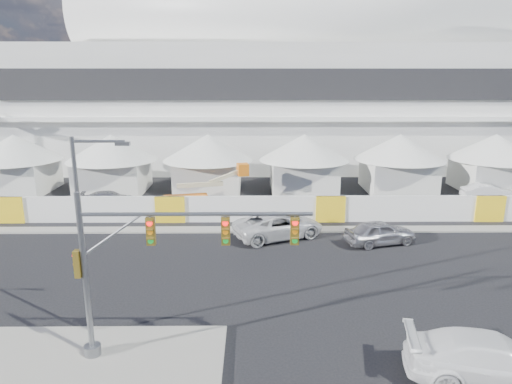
{
  "coord_description": "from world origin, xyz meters",
  "views": [
    {
      "loc": [
        0.11,
        -18.29,
        10.74
      ],
      "look_at": [
        0.38,
        10.0,
        3.47
      ],
      "focal_mm": 32.0,
      "sensor_mm": 36.0,
      "label": 1
    }
  ],
  "objects_px": {
    "sedan_silver": "(380,232)",
    "lot_car_c": "(110,199)",
    "streetlight_median": "(86,224)",
    "boom_lift": "(194,198)",
    "lot_car_a": "(489,193)",
    "traffic_mast": "(138,267)",
    "pickup_near": "(492,360)",
    "pickup_curb": "(279,225)"
  },
  "relations": [
    {
      "from": "sedan_silver",
      "to": "lot_car_c",
      "type": "relative_size",
      "value": 1.0
    },
    {
      "from": "streetlight_median",
      "to": "boom_lift",
      "type": "bearing_deg",
      "value": 84.07
    },
    {
      "from": "boom_lift",
      "to": "sedan_silver",
      "type": "bearing_deg",
      "value": -44.89
    },
    {
      "from": "lot_car_a",
      "to": "traffic_mast",
      "type": "height_order",
      "value": "traffic_mast"
    },
    {
      "from": "pickup_near",
      "to": "traffic_mast",
      "type": "height_order",
      "value": "traffic_mast"
    },
    {
      "from": "pickup_curb",
      "to": "sedan_silver",
      "type": "bearing_deg",
      "value": -124.53
    },
    {
      "from": "traffic_mast",
      "to": "boom_lift",
      "type": "xyz_separation_m",
      "value": [
        -0.51,
        20.49,
        -2.86
      ]
    },
    {
      "from": "pickup_near",
      "to": "traffic_mast",
      "type": "distance_m",
      "value": 13.24
    },
    {
      "from": "streetlight_median",
      "to": "boom_lift",
      "type": "relative_size",
      "value": 1.14
    },
    {
      "from": "streetlight_median",
      "to": "pickup_curb",
      "type": "bearing_deg",
      "value": 54.4
    },
    {
      "from": "pickup_curb",
      "to": "traffic_mast",
      "type": "relative_size",
      "value": 0.7
    },
    {
      "from": "sedan_silver",
      "to": "lot_car_c",
      "type": "height_order",
      "value": "sedan_silver"
    },
    {
      "from": "pickup_near",
      "to": "pickup_curb",
      "type": "bearing_deg",
      "value": 34.38
    },
    {
      "from": "sedan_silver",
      "to": "boom_lift",
      "type": "distance_m",
      "value": 15.46
    },
    {
      "from": "sedan_silver",
      "to": "pickup_near",
      "type": "height_order",
      "value": "pickup_near"
    },
    {
      "from": "boom_lift",
      "to": "lot_car_a",
      "type": "bearing_deg",
      "value": -8.01
    },
    {
      "from": "pickup_near",
      "to": "traffic_mast",
      "type": "xyz_separation_m",
      "value": [
        -12.81,
        1.57,
        2.95
      ]
    },
    {
      "from": "pickup_near",
      "to": "boom_lift",
      "type": "bearing_deg",
      "value": 41.59
    },
    {
      "from": "pickup_curb",
      "to": "lot_car_a",
      "type": "relative_size",
      "value": 1.35
    },
    {
      "from": "pickup_curb",
      "to": "boom_lift",
      "type": "height_order",
      "value": "boom_lift"
    },
    {
      "from": "sedan_silver",
      "to": "pickup_curb",
      "type": "distance_m",
      "value": 6.68
    },
    {
      "from": "pickup_curb",
      "to": "streetlight_median",
      "type": "height_order",
      "value": "streetlight_median"
    },
    {
      "from": "boom_lift",
      "to": "traffic_mast",
      "type": "bearing_deg",
      "value": -101.5
    },
    {
      "from": "sedan_silver",
      "to": "traffic_mast",
      "type": "height_order",
      "value": "traffic_mast"
    },
    {
      "from": "lot_car_a",
      "to": "traffic_mast",
      "type": "xyz_separation_m",
      "value": [
        -25.03,
        -22.69,
        3.08
      ]
    },
    {
      "from": "sedan_silver",
      "to": "pickup_near",
      "type": "relative_size",
      "value": 0.76
    },
    {
      "from": "traffic_mast",
      "to": "sedan_silver",
      "type": "bearing_deg",
      "value": 44.3
    },
    {
      "from": "pickup_near",
      "to": "sedan_silver",
      "type": "bearing_deg",
      "value": 11.3
    },
    {
      "from": "streetlight_median",
      "to": "traffic_mast",
      "type": "bearing_deg",
      "value": -35.54
    },
    {
      "from": "traffic_mast",
      "to": "streetlight_median",
      "type": "height_order",
      "value": "streetlight_median"
    },
    {
      "from": "sedan_silver",
      "to": "traffic_mast",
      "type": "relative_size",
      "value": 0.53
    },
    {
      "from": "sedan_silver",
      "to": "lot_car_a",
      "type": "distance_m",
      "value": 16.19
    },
    {
      "from": "boom_lift",
      "to": "lot_car_c",
      "type": "bearing_deg",
      "value": 161.92
    },
    {
      "from": "lot_car_a",
      "to": "pickup_near",
      "type": "bearing_deg",
      "value": 159.97
    },
    {
      "from": "traffic_mast",
      "to": "boom_lift",
      "type": "distance_m",
      "value": 20.7
    },
    {
      "from": "boom_lift",
      "to": "streetlight_median",
      "type": "bearing_deg",
      "value": -108.85
    },
    {
      "from": "lot_car_c",
      "to": "boom_lift",
      "type": "bearing_deg",
      "value": -104.69
    },
    {
      "from": "lot_car_c",
      "to": "lot_car_a",
      "type": "bearing_deg",
      "value": -96.81
    },
    {
      "from": "lot_car_c",
      "to": "traffic_mast",
      "type": "distance_m",
      "value": 22.7
    },
    {
      "from": "lot_car_a",
      "to": "traffic_mast",
      "type": "distance_m",
      "value": 33.92
    },
    {
      "from": "lot_car_c",
      "to": "traffic_mast",
      "type": "xyz_separation_m",
      "value": [
        7.64,
        -21.14,
        3.15
      ]
    },
    {
      "from": "lot_car_a",
      "to": "sedan_silver",
      "type": "bearing_deg",
      "value": 136.59
    }
  ]
}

